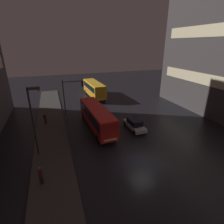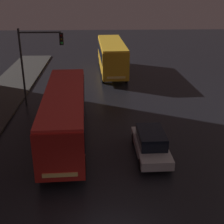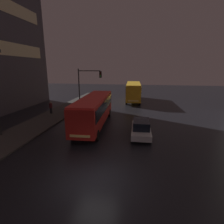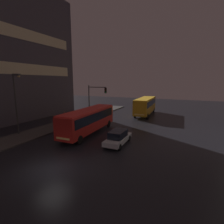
% 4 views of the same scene
% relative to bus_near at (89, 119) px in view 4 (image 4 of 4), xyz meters
% --- Properties ---
extents(ground_plane, '(120.00, 120.00, 0.00)m').
position_rel_bus_near_xyz_m(ground_plane, '(2.57, -9.43, -1.99)').
color(ground_plane, black).
extents(sidewalk_left, '(4.00, 48.00, 0.15)m').
position_rel_bus_near_xyz_m(sidewalk_left, '(-6.43, 0.57, -1.92)').
color(sidewalk_left, '#3D3A38').
rests_on(sidewalk_left, ground).
extents(building_left_tower, '(10.07, 25.50, 23.23)m').
position_rel_bus_near_xyz_m(building_left_tower, '(-18.15, 1.45, 9.62)').
color(building_left_tower, '#423D47').
rests_on(building_left_tower, ground).
extents(bus_near, '(2.92, 11.00, 3.23)m').
position_rel_bus_near_xyz_m(bus_near, '(0.00, 0.00, 0.00)').
color(bus_near, '#AD1E19').
rests_on(bus_near, ground).
extents(bus_far, '(3.04, 10.24, 3.45)m').
position_rel_bus_near_xyz_m(bus_far, '(3.48, 15.86, 0.13)').
color(bus_far, orange).
rests_on(bus_far, ground).
extents(car_taxi, '(1.85, 4.50, 1.53)m').
position_rel_bus_near_xyz_m(car_taxi, '(5.08, -2.13, -1.22)').
color(car_taxi, '#B7B7BC').
rests_on(car_taxi, ground).
extents(pedestrian_near, '(0.60, 0.60, 1.64)m').
position_rel_bus_near_xyz_m(pedestrian_near, '(-7.17, 3.74, -0.85)').
color(pedestrian_near, black).
rests_on(pedestrian_near, sidewalk_left).
extents(traffic_light_main, '(3.43, 0.35, 6.16)m').
position_rel_bus_near_xyz_m(traffic_light_main, '(-2.74, 6.32, 2.19)').
color(traffic_light_main, '#2D2D2D').
rests_on(traffic_light_main, ground).
extents(street_lamp_sidewalk, '(1.25, 0.36, 7.60)m').
position_rel_bus_near_xyz_m(street_lamp_sidewalk, '(-7.61, -4.48, 3.19)').
color(street_lamp_sidewalk, '#2D2D2D').
rests_on(street_lamp_sidewalk, sidewalk_left).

